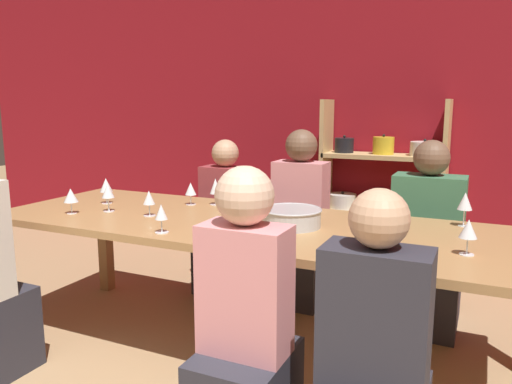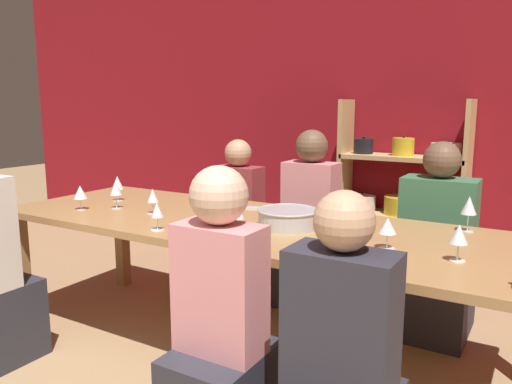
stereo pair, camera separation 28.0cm
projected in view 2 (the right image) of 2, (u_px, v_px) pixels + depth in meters
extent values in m
cube|color=maroon|center=(372.00, 111.00, 4.27)|extent=(8.80, 0.06, 2.70)
cube|color=tan|center=(344.00, 185.00, 4.29)|extent=(0.04, 0.30, 1.44)
cube|color=tan|center=(465.00, 195.00, 3.80)|extent=(0.04, 0.30, 1.44)
cube|color=tan|center=(397.00, 272.00, 4.17)|extent=(0.97, 0.30, 0.04)
cylinder|color=#E0561E|center=(360.00, 259.00, 4.32)|extent=(0.19, 0.19, 0.09)
sphere|color=black|center=(360.00, 252.00, 4.31)|extent=(0.02, 0.02, 0.02)
cylinder|color=silver|center=(397.00, 263.00, 4.15)|extent=(0.18, 0.18, 0.13)
sphere|color=black|center=(398.00, 254.00, 4.14)|extent=(0.02, 0.02, 0.02)
cube|color=tan|center=(400.00, 216.00, 4.08)|extent=(0.97, 0.30, 0.04)
cylinder|color=silver|center=(362.00, 203.00, 4.23)|extent=(0.24, 0.24, 0.12)
sphere|color=black|center=(362.00, 194.00, 4.22)|extent=(0.02, 0.02, 0.02)
cylinder|color=gold|center=(400.00, 205.00, 4.07)|extent=(0.26, 0.26, 0.15)
sphere|color=black|center=(401.00, 195.00, 4.05)|extent=(0.02, 0.02, 0.02)
cylinder|color=#E0561E|center=(442.00, 211.00, 3.90)|extent=(0.20, 0.20, 0.13)
sphere|color=black|center=(442.00, 201.00, 3.89)|extent=(0.02, 0.02, 0.02)
cube|color=tan|center=(403.00, 158.00, 4.00)|extent=(0.97, 0.30, 0.04)
cylinder|color=black|center=(364.00, 146.00, 4.15)|extent=(0.16, 0.16, 0.12)
sphere|color=black|center=(364.00, 137.00, 4.14)|extent=(0.02, 0.02, 0.02)
cylinder|color=gold|center=(403.00, 147.00, 3.98)|extent=(0.17, 0.17, 0.14)
sphere|color=black|center=(404.00, 136.00, 3.97)|extent=(0.02, 0.02, 0.02)
cylinder|color=silver|center=(446.00, 151.00, 3.82)|extent=(0.23, 0.23, 0.11)
sphere|color=black|center=(446.00, 142.00, 3.81)|extent=(0.02, 0.02, 0.02)
cube|color=#AD7F4C|center=(247.00, 225.00, 2.75)|extent=(3.00, 1.02, 0.04)
cube|color=#AD7F4C|center=(22.00, 270.00, 3.17)|extent=(0.08, 0.08, 0.73)
cube|color=#AD7F4C|center=(122.00, 239.00, 3.90)|extent=(0.08, 0.08, 0.73)
cylinder|color=#B7BABC|center=(288.00, 218.00, 2.61)|extent=(0.31, 0.31, 0.09)
torus|color=#B7BABC|center=(288.00, 210.00, 2.60)|extent=(0.32, 0.32, 0.01)
cylinder|color=white|center=(222.00, 204.00, 3.22)|extent=(0.07, 0.07, 0.00)
cylinder|color=white|center=(222.00, 198.00, 3.22)|extent=(0.01, 0.01, 0.07)
cone|color=white|center=(222.00, 185.00, 3.20)|extent=(0.07, 0.07, 0.10)
cylinder|color=maroon|center=(222.00, 189.00, 3.21)|extent=(0.04, 0.04, 0.04)
cylinder|color=white|center=(198.00, 203.00, 3.24)|extent=(0.06, 0.06, 0.00)
cylinder|color=white|center=(198.00, 198.00, 3.24)|extent=(0.01, 0.01, 0.06)
cone|color=white|center=(198.00, 188.00, 3.22)|extent=(0.07, 0.07, 0.08)
cylinder|color=beige|center=(198.00, 191.00, 3.23)|extent=(0.04, 0.04, 0.03)
cylinder|color=white|center=(387.00, 248.00, 2.23)|extent=(0.07, 0.07, 0.00)
cylinder|color=white|center=(387.00, 241.00, 2.23)|extent=(0.01, 0.01, 0.07)
cone|color=white|center=(388.00, 225.00, 2.22)|extent=(0.08, 0.08, 0.07)
cylinder|color=maroon|center=(387.00, 229.00, 2.22)|extent=(0.04, 0.04, 0.03)
cylinder|color=white|center=(237.00, 235.00, 2.46)|extent=(0.06, 0.06, 0.00)
cylinder|color=white|center=(237.00, 226.00, 2.46)|extent=(0.01, 0.01, 0.08)
cone|color=white|center=(237.00, 209.00, 2.44)|extent=(0.07, 0.07, 0.10)
cylinder|color=white|center=(467.00, 231.00, 2.53)|extent=(0.06, 0.06, 0.00)
cylinder|color=white|center=(468.00, 222.00, 2.52)|extent=(0.01, 0.01, 0.09)
cone|color=white|center=(469.00, 205.00, 2.51)|extent=(0.08, 0.08, 0.09)
cylinder|color=maroon|center=(469.00, 210.00, 2.51)|extent=(0.04, 0.04, 0.04)
cylinder|color=white|center=(117.00, 208.00, 3.09)|extent=(0.06, 0.06, 0.00)
cylinder|color=white|center=(116.00, 201.00, 3.08)|extent=(0.01, 0.01, 0.08)
cone|color=white|center=(116.00, 188.00, 3.07)|extent=(0.07, 0.07, 0.09)
cylinder|color=maroon|center=(116.00, 192.00, 3.07)|extent=(0.04, 0.04, 0.03)
cylinder|color=white|center=(158.00, 230.00, 2.56)|extent=(0.07, 0.07, 0.00)
cylinder|color=white|center=(158.00, 223.00, 2.55)|extent=(0.01, 0.01, 0.07)
cone|color=white|center=(157.00, 210.00, 2.54)|extent=(0.06, 0.06, 0.08)
cylinder|color=maroon|center=(157.00, 213.00, 2.54)|extent=(0.03, 0.03, 0.03)
cylinder|color=white|center=(153.00, 213.00, 2.94)|extent=(0.07, 0.07, 0.00)
cylinder|color=white|center=(153.00, 208.00, 2.94)|extent=(0.01, 0.01, 0.06)
cone|color=white|center=(153.00, 195.00, 2.92)|extent=(0.07, 0.07, 0.08)
cylinder|color=white|center=(457.00, 261.00, 2.05)|extent=(0.06, 0.06, 0.00)
cylinder|color=white|center=(458.00, 252.00, 2.05)|extent=(0.01, 0.01, 0.07)
cone|color=white|center=(459.00, 234.00, 2.03)|extent=(0.08, 0.08, 0.08)
cylinder|color=beige|center=(459.00, 239.00, 2.04)|extent=(0.04, 0.04, 0.03)
cylinder|color=white|center=(81.00, 209.00, 3.05)|extent=(0.06, 0.06, 0.00)
cylinder|color=white|center=(81.00, 204.00, 3.05)|extent=(0.01, 0.01, 0.06)
cone|color=white|center=(80.00, 192.00, 3.03)|extent=(0.08, 0.08, 0.08)
cylinder|color=beige|center=(80.00, 195.00, 3.04)|extent=(0.05, 0.05, 0.03)
cylinder|color=white|center=(118.00, 200.00, 3.34)|extent=(0.07, 0.07, 0.00)
cylinder|color=white|center=(118.00, 195.00, 3.33)|extent=(0.01, 0.01, 0.07)
cone|color=white|center=(117.00, 183.00, 3.32)|extent=(0.08, 0.08, 0.09)
cylinder|color=maroon|center=(118.00, 186.00, 3.32)|extent=(0.04, 0.04, 0.04)
cube|color=silver|center=(259.00, 208.00, 3.07)|extent=(0.16, 0.11, 0.01)
cube|color=pink|center=(220.00, 289.00, 1.91)|extent=(0.34, 0.19, 0.51)
sphere|color=beige|center=(219.00, 195.00, 1.85)|extent=(0.22, 0.22, 0.22)
cube|color=#2D2D38|center=(239.00, 262.00, 3.85)|extent=(0.36, 0.45, 0.41)
cube|color=#99383D|center=(238.00, 202.00, 3.77)|extent=(0.36, 0.20, 0.54)
sphere|color=tan|center=(238.00, 153.00, 3.70)|extent=(0.20, 0.20, 0.20)
cube|color=#2D2D38|center=(341.00, 325.00, 1.66)|extent=(0.36, 0.20, 0.51)
sphere|color=tan|center=(344.00, 221.00, 1.60)|extent=(0.20, 0.20, 0.20)
cube|color=#2D2D38|center=(433.00, 296.00, 3.10)|extent=(0.43, 0.54, 0.46)
cube|color=#3D7551|center=(438.00, 220.00, 3.01)|extent=(0.43, 0.24, 0.51)
sphere|color=brown|center=(442.00, 160.00, 2.95)|extent=(0.22, 0.22, 0.22)
cube|color=#2D2D38|center=(309.00, 272.00, 3.56)|extent=(0.37, 0.46, 0.44)
cube|color=pink|center=(311.00, 203.00, 3.48)|extent=(0.37, 0.20, 0.57)
sphere|color=brown|center=(312.00, 146.00, 3.41)|extent=(0.22, 0.22, 0.22)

